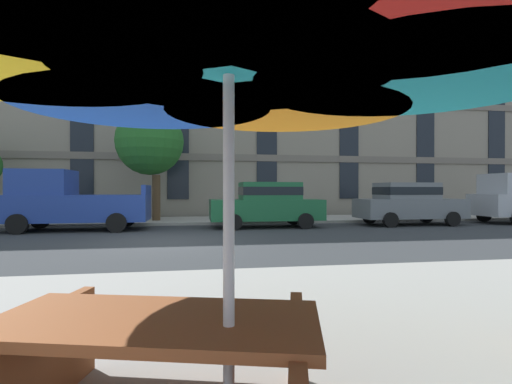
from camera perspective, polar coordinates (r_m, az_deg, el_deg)
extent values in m
plane|color=#2D3033|center=(11.07, -13.42, -7.36)|extent=(120.00, 120.00, 0.00)
cube|color=#9E998E|center=(17.82, -11.94, -4.26)|extent=(56.00, 3.60, 0.12)
cube|color=gray|center=(26.42, -11.19, 11.03)|extent=(42.16, 12.00, 12.80)
cube|color=#6B6056|center=(20.00, -11.69, 5.24)|extent=(41.32, 0.08, 0.36)
cube|color=#6B6056|center=(20.52, -11.70, 14.18)|extent=(41.32, 0.08, 0.36)
cube|color=#6B6056|center=(21.51, -11.71, 22.48)|extent=(41.32, 0.08, 0.36)
cube|color=black|center=(21.32, -24.82, 14.73)|extent=(1.10, 0.06, 11.60)
cube|color=black|center=(20.63, -11.70, 15.25)|extent=(1.10, 0.06, 11.60)
cube|color=black|center=(20.99, 1.65, 14.99)|extent=(1.10, 0.06, 11.60)
cube|color=black|center=(22.35, 13.89, 14.07)|extent=(1.10, 0.06, 11.60)
cube|color=black|center=(24.54, 24.24, 12.80)|extent=(1.10, 0.06, 11.60)
cube|color=black|center=(27.36, 32.59, 11.47)|extent=(1.10, 0.06, 11.60)
cube|color=navy|center=(15.25, -25.50, -2.19)|extent=(5.10, 1.90, 0.96)
cube|color=navy|center=(15.58, -29.40, 1.27)|extent=(1.90, 1.75, 0.90)
cube|color=navy|center=(14.75, -16.24, 0.31)|extent=(0.16, 1.75, 0.36)
cylinder|color=black|center=(15.85, -19.03, -3.82)|extent=(0.68, 0.22, 0.68)
cylinder|color=black|center=(13.99, -20.32, -4.37)|extent=(0.68, 0.22, 0.68)
cylinder|color=black|center=(16.67, -29.84, -3.64)|extent=(0.68, 0.22, 0.68)
cylinder|color=black|center=(14.91, -32.38, -4.11)|extent=(0.68, 0.22, 0.68)
cube|color=#195933|center=(14.94, 1.49, -2.67)|extent=(4.40, 1.76, 0.80)
cube|color=#195933|center=(14.95, 2.06, 0.16)|extent=(2.30, 1.55, 0.68)
cube|color=black|center=(14.95, 2.06, 0.16)|extent=(2.32, 1.57, 0.32)
cylinder|color=black|center=(13.90, -3.35, -4.55)|extent=(0.60, 0.22, 0.60)
cylinder|color=black|center=(15.64, -4.05, -4.01)|extent=(0.60, 0.22, 0.60)
cylinder|color=black|center=(14.45, 7.50, -4.37)|extent=(0.60, 0.22, 0.60)
cylinder|color=black|center=(16.13, 5.66, -3.88)|extent=(0.60, 0.22, 0.60)
cube|color=slate|center=(17.24, 22.17, -2.30)|extent=(4.40, 1.76, 0.80)
cube|color=slate|center=(17.14, 21.75, 0.16)|extent=(2.30, 1.55, 0.68)
cube|color=black|center=(17.14, 21.75, 0.16)|extent=(2.32, 1.57, 0.32)
cylinder|color=black|center=(18.73, 24.31, -3.32)|extent=(0.60, 0.22, 0.60)
cylinder|color=black|center=(17.30, 27.56, -3.63)|extent=(0.60, 0.22, 0.60)
cylinder|color=black|center=(17.37, 16.79, -3.59)|extent=(0.60, 0.22, 0.60)
cylinder|color=black|center=(15.81, 19.63, -3.98)|extent=(0.60, 0.22, 0.60)
cube|color=#A8AAB2|center=(20.21, 34.00, 1.03)|extent=(1.90, 1.75, 0.90)
cylinder|color=black|center=(20.62, 31.20, -2.90)|extent=(0.68, 0.22, 0.68)
cylinder|color=#4C3823|center=(17.43, -14.83, -1.03)|extent=(0.36, 0.36, 2.15)
sphere|color=#236023|center=(17.68, -15.76, 7.36)|extent=(3.01, 3.01, 3.01)
sphere|color=#236023|center=(17.65, -15.82, 6.48)|extent=(1.86, 1.86, 1.86)
cylinder|color=silver|center=(1.97, -4.14, -6.46)|extent=(0.06, 0.06, 2.48)
cone|color=#199EB2|center=(2.44, 22.85, 19.46)|extent=(1.84, 1.84, 0.42)
cone|color=orange|center=(3.05, 4.40, 15.54)|extent=(1.84, 1.84, 0.42)
cone|color=blue|center=(2.99, -16.36, 15.87)|extent=(1.84, 1.84, 0.42)
cone|color=yellow|center=(2.28, -33.55, 20.87)|extent=(1.84, 1.84, 0.42)
cone|color=#199EB2|center=(2.13, -4.15, 23.59)|extent=(1.76, 1.76, 0.50)
cube|color=brown|center=(2.28, -14.95, -18.49)|extent=(1.95, 1.24, 0.06)
cube|color=brown|center=(2.93, -10.38, -20.34)|extent=(1.81, 0.74, 0.05)
cube|color=brown|center=(2.77, -31.62, -23.24)|extent=(0.45, 1.37, 0.74)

